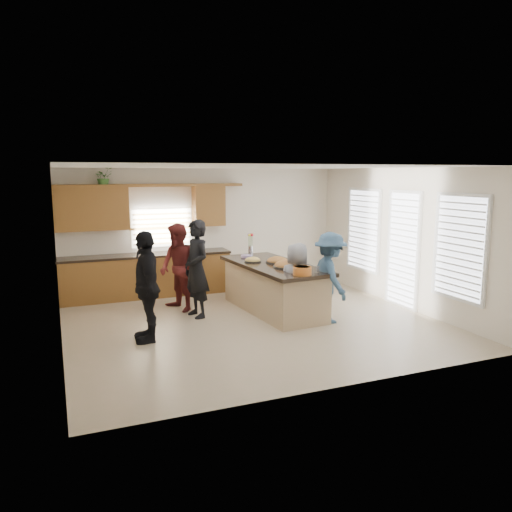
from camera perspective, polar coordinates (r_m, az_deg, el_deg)
name	(u,v)px	position (r m, az deg, el deg)	size (l,w,h in m)	color
floor	(253,322)	(9.18, -0.39, -7.60)	(6.50, 6.50, 0.00)	tan
room_shell	(252,219)	(8.81, -0.40, 4.30)	(6.52, 6.02, 2.81)	silver
back_cabinetry	(144,255)	(11.17, -12.69, 0.06)	(4.08, 0.66, 2.46)	brown
right_wall_glazing	(404,242)	(10.40, 16.60, 1.60)	(0.06, 4.00, 2.25)	white
island	(274,289)	(9.81, 2.04, -3.75)	(1.36, 2.78, 0.95)	tan
platter_front	(286,266)	(9.38, 3.49, -1.10)	(0.50, 0.50, 0.20)	black
platter_mid	(277,261)	(9.83, 2.46, -0.60)	(0.46, 0.46, 0.19)	black
platter_back	(253,260)	(9.91, -0.38, -0.51)	(0.34, 0.34, 0.14)	black
salad_bowl	(302,270)	(8.67, 5.31, -1.64)	(0.33, 0.33, 0.15)	orange
clear_cup	(317,269)	(8.91, 6.99, -1.54)	(0.09, 0.09, 0.11)	white
plate_stack	(246,256)	(10.45, -1.12, -0.01)	(0.23, 0.23, 0.05)	#A184C0
flower_vase	(251,243)	(10.81, -0.62, 1.53)	(0.14, 0.14, 0.45)	silver
potted_plant	(104,177)	(11.02, -17.03, 8.63)	(0.38, 0.33, 0.42)	#41772F
woman_left_back	(197,269)	(9.40, -6.81, -1.47)	(0.67, 0.44, 1.84)	black
woman_left_mid	(179,268)	(9.87, -8.85, -1.32)	(0.84, 0.66, 1.73)	maroon
woman_left_front	(147,286)	(8.20, -12.41, -3.41)	(1.06, 0.44, 1.80)	black
woman_right_back	(330,278)	(9.14, 8.46, -2.45)	(1.07, 0.61, 1.65)	#345372
woman_right_front	(297,284)	(8.99, 4.69, -3.16)	(0.72, 0.47, 1.47)	gray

